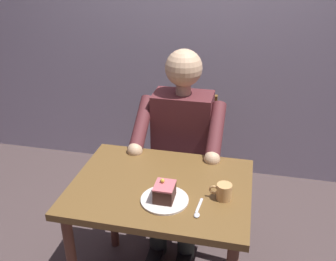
% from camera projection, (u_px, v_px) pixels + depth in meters
% --- Properties ---
extents(dining_table, '(0.88, 0.67, 0.72)m').
position_uv_depth(dining_table, '(161.00, 201.00, 1.90)').
color(dining_table, brown).
rests_on(dining_table, ground).
extents(chair, '(0.42, 0.42, 0.90)m').
position_uv_depth(chair, '(185.00, 155.00, 2.54)').
color(chair, brown).
rests_on(chair, ground).
extents(seated_person, '(0.53, 0.58, 1.25)m').
position_uv_depth(seated_person, '(180.00, 147.00, 2.32)').
color(seated_person, '#58262A').
rests_on(seated_person, ground).
extents(dessert_plate, '(0.22, 0.22, 0.01)m').
position_uv_depth(dessert_plate, '(165.00, 200.00, 1.73)').
color(dessert_plate, silver).
rests_on(dessert_plate, dining_table).
extents(cake_slice, '(0.09, 0.11, 0.10)m').
position_uv_depth(cake_slice, '(165.00, 192.00, 1.71)').
color(cake_slice, '#3F221A').
rests_on(cake_slice, dessert_plate).
extents(coffee_cup, '(0.11, 0.07, 0.08)m').
position_uv_depth(coffee_cup, '(224.00, 191.00, 1.73)').
color(coffee_cup, tan).
rests_on(coffee_cup, dining_table).
extents(dessert_spoon, '(0.03, 0.14, 0.01)m').
position_uv_depth(dessert_spoon, '(198.00, 211.00, 1.66)').
color(dessert_spoon, silver).
rests_on(dessert_spoon, dining_table).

